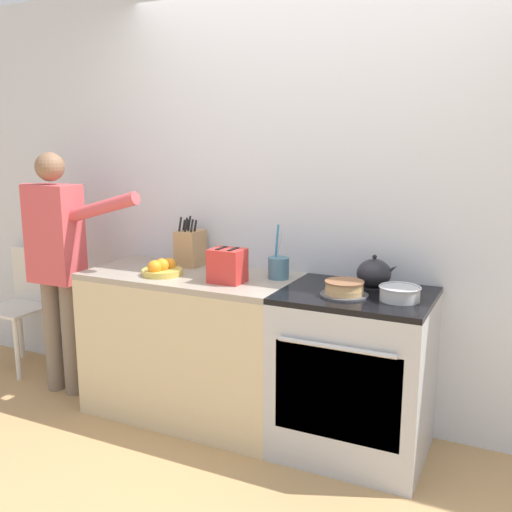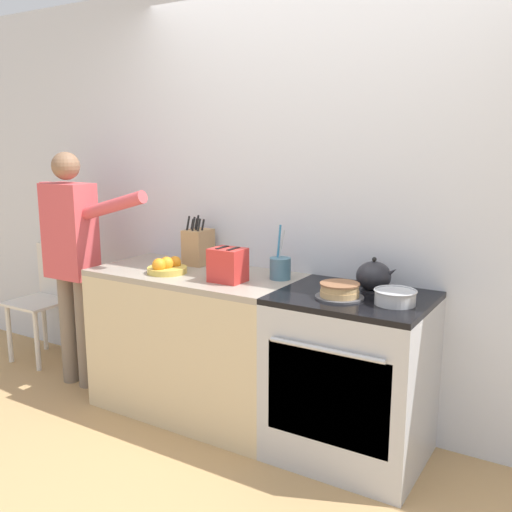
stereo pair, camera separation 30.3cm
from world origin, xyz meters
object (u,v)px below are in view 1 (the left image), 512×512
object	(u,v)px
tea_kettle	(374,274)
utensil_crock	(279,267)
stove_range	(354,373)
mixing_bowl	(400,293)
layer_cake	(344,289)
fruit_bowl	(162,269)
dining_chair	(25,299)
knife_block	(190,248)
toaster	(227,266)
person_baker	(57,254)

from	to	relation	value
tea_kettle	utensil_crock	xyz separation A→B (m)	(-0.54, -0.03, -0.01)
stove_range	mixing_bowl	distance (m)	0.53
stove_range	layer_cake	world-z (taller)	layer_cake
fruit_bowl	dining_chair	bearing A→B (deg)	170.34
layer_cake	tea_kettle	distance (m)	0.25
layer_cake	tea_kettle	xyz separation A→B (m)	(0.09, 0.23, 0.04)
knife_block	utensil_crock	distance (m)	0.64
stove_range	knife_block	size ratio (longest dim) A/B	2.80
toaster	utensil_crock	bearing A→B (deg)	42.79
stove_range	utensil_crock	xyz separation A→B (m)	(-0.49, 0.11, 0.51)
knife_block	toaster	bearing A→B (deg)	-33.92
stove_range	dining_chair	bearing A→B (deg)	177.00
fruit_bowl	toaster	xyz separation A→B (m)	(0.43, 0.02, 0.06)
person_baker	stove_range	bearing A→B (deg)	-6.49
knife_block	dining_chair	distance (m)	1.50
tea_kettle	dining_chair	bearing A→B (deg)	-179.72
mixing_bowl	toaster	bearing A→B (deg)	-177.59
stove_range	layer_cake	distance (m)	0.49
tea_kettle	toaster	distance (m)	0.80
knife_block	person_baker	size ratio (longest dim) A/B	0.20
mixing_bowl	fruit_bowl	size ratio (longest dim) A/B	0.88
person_baker	layer_cake	bearing A→B (deg)	-8.98
person_baker	dining_chair	distance (m)	0.78
tea_kettle	mixing_bowl	distance (m)	0.27
person_baker	dining_chair	bearing A→B (deg)	147.75
tea_kettle	utensil_crock	size ratio (longest dim) A/B	0.73
stove_range	person_baker	bearing A→B (deg)	-176.66
tea_kettle	mixing_bowl	size ratio (longest dim) A/B	1.08
mixing_bowl	utensil_crock	distance (m)	0.74
mixing_bowl	knife_block	distance (m)	1.38
layer_cake	mixing_bowl	world-z (taller)	layer_cake
utensil_crock	fruit_bowl	bearing A→B (deg)	-161.18
utensil_crock	toaster	xyz separation A→B (m)	(-0.22, -0.20, 0.03)
utensil_crock	mixing_bowl	bearing A→B (deg)	-12.82
person_baker	dining_chair	size ratio (longest dim) A/B	1.83
knife_block	layer_cake	bearing A→B (deg)	-14.29
mixing_bowl	person_baker	xyz separation A→B (m)	(-2.17, -0.06, 0.02)
knife_block	person_baker	world-z (taller)	person_baker
knife_block	dining_chair	bearing A→B (deg)	-177.64
tea_kettle	fruit_bowl	distance (m)	1.22
layer_cake	toaster	distance (m)	0.67
mixing_bowl	layer_cake	bearing A→B (deg)	-172.46
dining_chair	knife_block	bearing A→B (deg)	-14.63
fruit_bowl	dining_chair	world-z (taller)	fruit_bowl
tea_kettle	mixing_bowl	world-z (taller)	tea_kettle
tea_kettle	toaster	xyz separation A→B (m)	(-0.76, -0.23, 0.02)
mixing_bowl	knife_block	xyz separation A→B (m)	(-1.36, 0.24, 0.08)
knife_block	fruit_bowl	bearing A→B (deg)	-91.99
toaster	person_baker	world-z (taller)	person_baker
mixing_bowl	tea_kettle	bearing A→B (deg)	132.40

